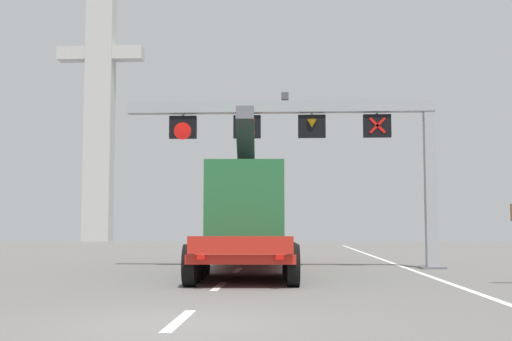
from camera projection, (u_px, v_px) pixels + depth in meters
The scene contains 6 objects.
ground at pixel (177, 324), 10.71m from camera, with size 112.00×112.00×0.00m, color slate.
lane_markings at pixel (243, 265), 26.89m from camera, with size 0.20×47.10×0.01m.
edge_line_right at pixel (420, 273), 22.35m from camera, with size 0.20×63.00×0.01m, color silver.
overhead_lane_gantry at pixel (317, 131), 25.29m from camera, with size 11.95×0.90×6.65m.
heavy_haul_truck_red at pixel (248, 215), 24.81m from camera, with size 3.45×14.14×5.30m.
bridge_pylon_distant at pixel (100, 86), 69.96m from camera, with size 9.00×2.00×31.76m.
Camera 1 is at (1.80, -10.80, 1.57)m, focal length 46.74 mm.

